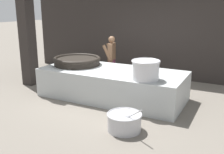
{
  "coord_description": "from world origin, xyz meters",
  "views": [
    {
      "loc": [
        3.05,
        -5.94,
        2.39
      ],
      "look_at": [
        0.0,
        0.0,
        0.57
      ],
      "focal_mm": 42.0,
      "sensor_mm": 36.0,
      "label": 1
    }
  ],
  "objects_px": {
    "giant_wok_near": "(77,61)",
    "prep_bowl_vegetables": "(124,121)",
    "stock_pot": "(146,70)",
    "cook": "(111,58)"
  },
  "relations": [
    {
      "from": "stock_pot",
      "to": "prep_bowl_vegetables",
      "type": "height_order",
      "value": "stock_pot"
    },
    {
      "from": "prep_bowl_vegetables",
      "to": "stock_pot",
      "type": "bearing_deg",
      "value": 90.03
    },
    {
      "from": "giant_wok_near",
      "to": "prep_bowl_vegetables",
      "type": "distance_m",
      "value": 2.93
    },
    {
      "from": "stock_pot",
      "to": "cook",
      "type": "bearing_deg",
      "value": 135.59
    },
    {
      "from": "giant_wok_near",
      "to": "cook",
      "type": "xyz_separation_m",
      "value": [
        0.52,
        1.14,
        -0.08
      ]
    },
    {
      "from": "cook",
      "to": "prep_bowl_vegetables",
      "type": "bearing_deg",
      "value": 109.08
    },
    {
      "from": "cook",
      "to": "giant_wok_near",
      "type": "bearing_deg",
      "value": 52.84
    },
    {
      "from": "cook",
      "to": "stock_pot",
      "type": "bearing_deg",
      "value": 123.03
    },
    {
      "from": "cook",
      "to": "prep_bowl_vegetables",
      "type": "distance_m",
      "value": 3.41
    },
    {
      "from": "stock_pot",
      "to": "prep_bowl_vegetables",
      "type": "xyz_separation_m",
      "value": [
        0.0,
        -1.13,
        -0.8
      ]
    }
  ]
}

